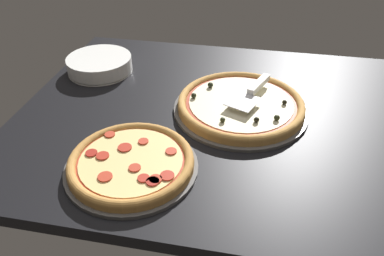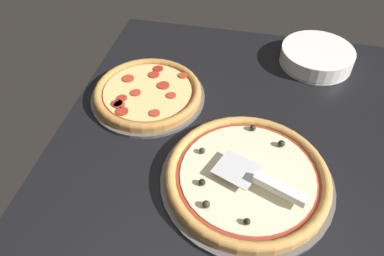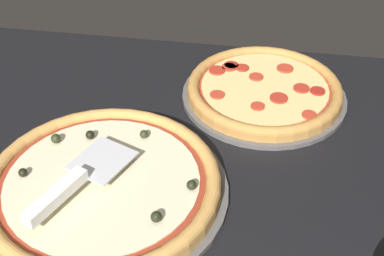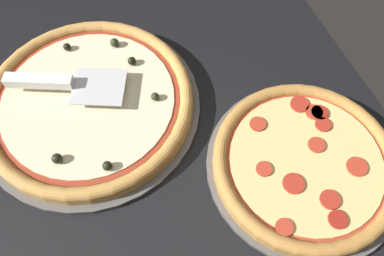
% 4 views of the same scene
% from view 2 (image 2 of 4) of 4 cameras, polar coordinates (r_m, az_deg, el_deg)
% --- Properties ---
extents(ground_plane, '(1.37, 1.00, 0.04)m').
position_cam_2_polar(ground_plane, '(0.94, 6.54, -8.55)').
color(ground_plane, black).
extents(pizza_pan_front, '(0.42, 0.42, 0.01)m').
position_cam_2_polar(pizza_pan_front, '(0.92, 8.30, -8.07)').
color(pizza_pan_front, '#565451').
rests_on(pizza_pan_front, ground_plane).
extents(pizza_front, '(0.39, 0.39, 0.04)m').
position_cam_2_polar(pizza_front, '(0.90, 8.42, -7.33)').
color(pizza_front, '#C68E47').
rests_on(pizza_front, pizza_pan_front).
extents(pizza_pan_back, '(0.34, 0.34, 0.01)m').
position_cam_2_polar(pizza_pan_back, '(1.13, -6.69, 4.76)').
color(pizza_pan_back, '#565451').
rests_on(pizza_pan_back, ground_plane).
extents(pizza_back, '(0.32, 0.32, 0.03)m').
position_cam_2_polar(pizza_back, '(1.12, -6.78, 5.46)').
color(pizza_back, '#B77F3D').
rests_on(pizza_back, pizza_pan_back).
extents(serving_spatula, '(0.13, 0.22, 0.02)m').
position_cam_2_polar(serving_spatula, '(0.86, 11.50, -8.31)').
color(serving_spatula, silver).
rests_on(serving_spatula, pizza_front).
extents(plate_stack, '(0.23, 0.23, 0.06)m').
position_cam_2_polar(plate_stack, '(1.31, 18.47, 10.29)').
color(plate_stack, white).
rests_on(plate_stack, ground_plane).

